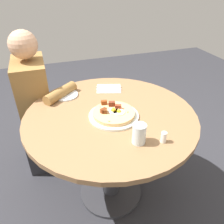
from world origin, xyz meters
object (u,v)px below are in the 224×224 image
at_px(fork, 109,87).
at_px(water_glass, 139,134).
at_px(salt_shaker, 164,137).
at_px(dining_table, 110,136).
at_px(breakfast_pizza, 114,113).
at_px(pizza_plate, 114,116).
at_px(person_seated, 38,113).
at_px(knife, 109,89).
at_px(bread_plate, 66,95).

bearing_deg(fork, water_glass, 103.62).
distance_m(water_glass, salt_shaker, 0.13).
xyz_separation_m(dining_table, breakfast_pizza, (-0.04, -0.01, 0.20)).
bearing_deg(pizza_plate, dining_table, 11.49).
xyz_separation_m(person_seated, breakfast_pizza, (-0.54, -0.44, 0.25)).
relative_size(knife, salt_shaker, 3.09).
height_order(pizza_plate, fork, pizza_plate).
xyz_separation_m(dining_table, salt_shaker, (-0.33, -0.17, 0.20)).
xyz_separation_m(person_seated, water_glass, (-0.80, -0.48, 0.27)).
height_order(breakfast_pizza, knife, breakfast_pizza).
bearing_deg(dining_table, water_glass, -170.15).
bearing_deg(pizza_plate, fork, -13.41).
bearing_deg(person_seated, breakfast_pizza, -141.05).
relative_size(dining_table, bread_plate, 6.16).
xyz_separation_m(dining_table, fork, (0.33, -0.10, 0.18)).
bearing_deg(salt_shaker, water_glass, 72.74).
bearing_deg(dining_table, person_seated, 40.44).
relative_size(person_seated, bread_plate, 6.79).
bearing_deg(water_glass, pizza_plate, 9.59).
relative_size(dining_table, salt_shaker, 17.70).
distance_m(knife, salt_shaker, 0.63).
bearing_deg(bread_plate, pizza_plate, -146.41).
relative_size(dining_table, person_seated, 0.91).
xyz_separation_m(pizza_plate, bread_plate, (0.35, 0.23, -0.00)).
distance_m(bread_plate, knife, 0.31).
height_order(pizza_plate, breakfast_pizza, breakfast_pizza).
bearing_deg(person_seated, water_glass, -148.93).
bearing_deg(breakfast_pizza, water_glass, -170.47).
height_order(person_seated, water_glass, person_seated).
bearing_deg(knife, dining_table, 91.52).
height_order(breakfast_pizza, water_glass, water_glass).
relative_size(bread_plate, fork, 0.93).
distance_m(dining_table, fork, 0.38).
bearing_deg(bread_plate, person_seated, 46.31).
bearing_deg(water_glass, bread_plate, 24.39).
xyz_separation_m(fork, knife, (-0.03, 0.01, 0.00)).
height_order(breakfast_pizza, salt_shaker, breakfast_pizza).
height_order(person_seated, fork, person_seated).
xyz_separation_m(pizza_plate, fork, (0.37, -0.09, 0.00)).
xyz_separation_m(breakfast_pizza, knife, (0.33, -0.08, -0.02)).
height_order(dining_table, salt_shaker, salt_shaker).
relative_size(breakfast_pizza, fork, 1.36).
xyz_separation_m(person_seated, knife, (-0.22, -0.52, 0.23)).
bearing_deg(water_glass, person_seated, 31.07).
xyz_separation_m(person_seated, pizza_plate, (-0.55, -0.44, 0.23)).
bearing_deg(knife, bread_plate, 15.00).
height_order(person_seated, pizza_plate, person_seated).
bearing_deg(knife, pizza_plate, 94.70).
xyz_separation_m(bread_plate, knife, (-0.01, -0.31, 0.00)).
bearing_deg(pizza_plate, bread_plate, 33.59).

